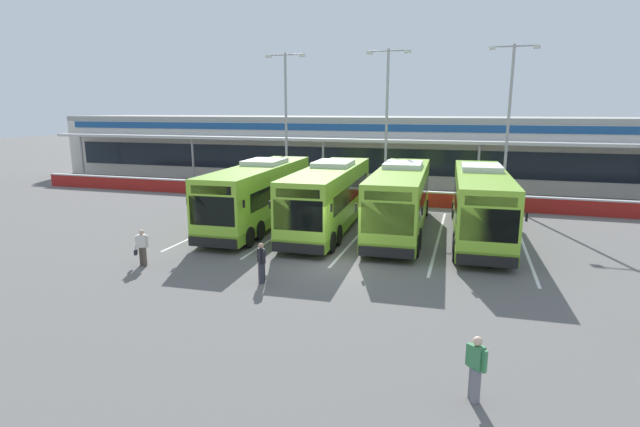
% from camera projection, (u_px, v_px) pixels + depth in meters
% --- Properties ---
extents(ground_plane, '(200.00, 200.00, 0.00)m').
position_uv_depth(ground_plane, '(332.00, 265.00, 21.45)').
color(ground_plane, '#605E5B').
extents(terminal_building, '(70.00, 13.00, 6.00)m').
position_uv_depth(terminal_building, '(409.00, 149.00, 45.97)').
color(terminal_building, beige).
rests_on(terminal_building, ground).
extents(red_barrier_wall, '(60.00, 0.40, 1.10)m').
position_uv_depth(red_barrier_wall, '(387.00, 197.00, 34.89)').
color(red_barrier_wall, maroon).
rests_on(red_barrier_wall, ground).
extents(coach_bus_leftmost, '(3.30, 12.24, 3.78)m').
position_uv_depth(coach_bus_leftmost, '(260.00, 195.00, 28.45)').
color(coach_bus_leftmost, '#8CC633').
rests_on(coach_bus_leftmost, ground).
extents(coach_bus_left_centre, '(3.30, 12.24, 3.78)m').
position_uv_depth(coach_bus_left_centre, '(329.00, 198.00, 27.52)').
color(coach_bus_left_centre, '#8CC633').
rests_on(coach_bus_left_centre, ground).
extents(coach_bus_centre, '(3.30, 12.24, 3.78)m').
position_uv_depth(coach_bus_centre, '(400.00, 200.00, 26.89)').
color(coach_bus_centre, '#8CC633').
rests_on(coach_bus_centre, ground).
extents(coach_bus_right_centre, '(3.30, 12.24, 3.78)m').
position_uv_depth(coach_bus_right_centre, '(480.00, 204.00, 25.68)').
color(coach_bus_right_centre, '#8CC633').
rests_on(coach_bus_right_centre, ground).
extents(bay_stripe_far_west, '(0.14, 13.00, 0.01)m').
position_uv_depth(bay_stripe_far_west, '(225.00, 222.00, 29.47)').
color(bay_stripe_far_west, silver).
rests_on(bay_stripe_far_west, ground).
extents(bay_stripe_west, '(0.14, 13.00, 0.01)m').
position_uv_depth(bay_stripe_west, '(290.00, 227.00, 28.26)').
color(bay_stripe_west, silver).
rests_on(bay_stripe_west, ground).
extents(bay_stripe_mid_west, '(0.14, 13.00, 0.01)m').
position_uv_depth(bay_stripe_mid_west, '(361.00, 232.00, 27.06)').
color(bay_stripe_mid_west, silver).
rests_on(bay_stripe_mid_west, ground).
extents(bay_stripe_centre, '(0.14, 13.00, 0.01)m').
position_uv_depth(bay_stripe_centre, '(438.00, 238.00, 25.86)').
color(bay_stripe_centre, silver).
rests_on(bay_stripe_centre, ground).
extents(bay_stripe_mid_east, '(0.14, 13.00, 0.01)m').
position_uv_depth(bay_stripe_mid_east, '(523.00, 244.00, 24.65)').
color(bay_stripe_mid_east, silver).
rests_on(bay_stripe_mid_east, ground).
extents(pedestrian_with_handbag, '(0.64, 0.45, 1.62)m').
position_uv_depth(pedestrian_with_handbag, '(142.00, 247.00, 21.14)').
color(pedestrian_with_handbag, '#4C4238').
rests_on(pedestrian_with_handbag, ground).
extents(pedestrian_in_dark_coat, '(0.48, 0.42, 1.62)m').
position_uv_depth(pedestrian_in_dark_coat, '(476.00, 366.00, 11.29)').
color(pedestrian_in_dark_coat, slate).
rests_on(pedestrian_in_dark_coat, ground).
extents(pedestrian_child, '(0.45, 0.44, 1.62)m').
position_uv_depth(pedestrian_child, '(261.00, 261.00, 19.06)').
color(pedestrian_child, '#33333D').
rests_on(pedestrian_child, ground).
extents(lamp_post_west, '(3.24, 0.28, 11.00)m').
position_uv_depth(lamp_post_west, '(286.00, 114.00, 38.82)').
color(lamp_post_west, '#9E9EA3').
rests_on(lamp_post_west, ground).
extents(lamp_post_centre, '(3.24, 0.28, 11.00)m').
position_uv_depth(lamp_post_centre, '(387.00, 115.00, 36.21)').
color(lamp_post_centre, '#9E9EA3').
rests_on(lamp_post_centre, ground).
extents(lamp_post_east, '(3.24, 0.28, 11.00)m').
position_uv_depth(lamp_post_east, '(509.00, 115.00, 33.60)').
color(lamp_post_east, '#9E9EA3').
rests_on(lamp_post_east, ground).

